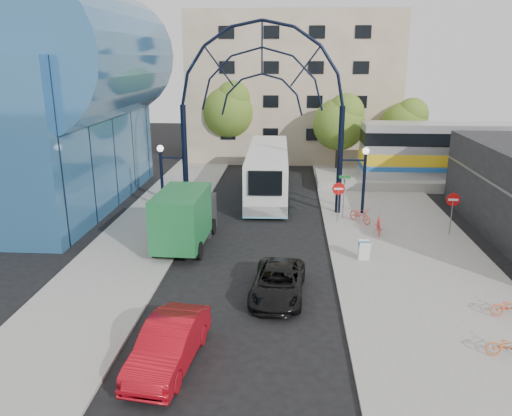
# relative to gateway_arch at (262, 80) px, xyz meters

# --- Properties ---
(ground) EXTENTS (120.00, 120.00, 0.00)m
(ground) POSITION_rel_gateway_arch_xyz_m (0.00, -14.00, -8.56)
(ground) COLOR black
(ground) RESTS_ON ground
(sidewalk_east) EXTENTS (8.00, 56.00, 0.12)m
(sidewalk_east) POSITION_rel_gateway_arch_xyz_m (8.00, -10.00, -8.50)
(sidewalk_east) COLOR gray
(sidewalk_east) RESTS_ON ground
(plaza_west) EXTENTS (5.00, 50.00, 0.12)m
(plaza_west) POSITION_rel_gateway_arch_xyz_m (-6.50, -8.00, -8.50)
(plaza_west) COLOR gray
(plaza_west) RESTS_ON ground
(gateway_arch) EXTENTS (13.64, 0.44, 12.10)m
(gateway_arch) POSITION_rel_gateway_arch_xyz_m (0.00, 0.00, 0.00)
(gateway_arch) COLOR black
(gateway_arch) RESTS_ON ground
(stop_sign) EXTENTS (0.80, 0.07, 2.50)m
(stop_sign) POSITION_rel_gateway_arch_xyz_m (4.80, -2.00, -6.56)
(stop_sign) COLOR slate
(stop_sign) RESTS_ON sidewalk_east
(do_not_enter_sign) EXTENTS (0.76, 0.07, 2.48)m
(do_not_enter_sign) POSITION_rel_gateway_arch_xyz_m (11.00, -4.00, -6.58)
(do_not_enter_sign) COLOR slate
(do_not_enter_sign) RESTS_ON sidewalk_east
(street_name_sign) EXTENTS (0.70, 0.70, 2.80)m
(street_name_sign) POSITION_rel_gateway_arch_xyz_m (5.20, -1.40, -6.43)
(street_name_sign) COLOR slate
(street_name_sign) RESTS_ON sidewalk_east
(sandwich_board) EXTENTS (0.55, 0.61, 0.99)m
(sandwich_board) POSITION_rel_gateway_arch_xyz_m (5.60, -8.02, -7.81)
(sandwich_board) COLOR white
(sandwich_board) RESTS_ON sidewalk_east
(transit_hall) EXTENTS (16.50, 18.00, 14.50)m
(transit_hall) POSITION_rel_gateway_arch_xyz_m (-15.30, 1.00, -1.86)
(transit_hall) COLOR #306495
(transit_hall) RESTS_ON ground
(apartment_block) EXTENTS (20.00, 12.10, 14.00)m
(apartment_block) POSITION_rel_gateway_arch_xyz_m (2.00, 20.97, -1.55)
(apartment_block) COLOR tan
(apartment_block) RESTS_ON ground
(tree_north_a) EXTENTS (4.48, 4.48, 7.00)m
(tree_north_a) POSITION_rel_gateway_arch_xyz_m (6.12, 11.93, -3.95)
(tree_north_a) COLOR #382314
(tree_north_a) RESTS_ON ground
(tree_north_b) EXTENTS (5.12, 5.12, 8.00)m
(tree_north_b) POSITION_rel_gateway_arch_xyz_m (-3.88, 15.93, -3.29)
(tree_north_b) COLOR #382314
(tree_north_b) RESTS_ON ground
(tree_north_c) EXTENTS (4.16, 4.16, 6.50)m
(tree_north_c) POSITION_rel_gateway_arch_xyz_m (12.12, 13.93, -4.28)
(tree_north_c) COLOR #382314
(tree_north_c) RESTS_ON ground
(city_bus) EXTENTS (3.23, 12.85, 3.51)m
(city_bus) POSITION_rel_gateway_arch_xyz_m (0.21, 4.30, -6.72)
(city_bus) COLOR silver
(city_bus) RESTS_ON ground
(green_truck) EXTENTS (2.63, 6.42, 3.20)m
(green_truck) POSITION_rel_gateway_arch_xyz_m (-3.76, -6.21, -6.96)
(green_truck) COLOR black
(green_truck) RESTS_ON ground
(black_suv) EXTENTS (2.47, 4.81, 1.30)m
(black_suv) POSITION_rel_gateway_arch_xyz_m (1.40, -12.11, -7.91)
(black_suv) COLOR black
(black_suv) RESTS_ON ground
(red_sedan) EXTENTS (2.16, 4.79, 1.53)m
(red_sedan) POSITION_rel_gateway_arch_xyz_m (-2.09, -17.31, -7.79)
(red_sedan) COLOR #9A0914
(red_sedan) RESTS_ON ground
(bike_near_a) EXTENTS (1.54, 1.80, 0.93)m
(bike_near_a) POSITION_rel_gateway_arch_xyz_m (6.21, -2.00, -7.97)
(bike_near_a) COLOR red
(bike_near_a) RESTS_ON sidewalk_east
(bike_near_b) EXTENTS (0.61, 1.69, 1.00)m
(bike_near_b) POSITION_rel_gateway_arch_xyz_m (7.00, -3.94, -7.94)
(bike_near_b) COLOR red
(bike_near_b) RESTS_ON sidewalk_east
(bike_far_a) EXTENTS (1.63, 0.71, 0.83)m
(bike_far_a) POSITION_rel_gateway_arch_xyz_m (10.53, -13.38, -8.02)
(bike_far_a) COLOR #D8502B
(bike_far_a) RESTS_ON sidewalk_east
(bike_far_c) EXTENTS (1.57, 0.59, 0.82)m
(bike_far_c) POSITION_rel_gateway_arch_xyz_m (9.35, -16.24, -8.03)
(bike_far_c) COLOR #CC6028
(bike_far_c) RESTS_ON sidewalk_east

